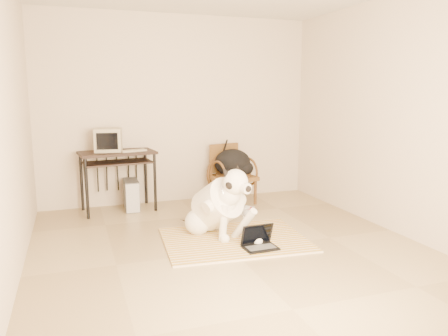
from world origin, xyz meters
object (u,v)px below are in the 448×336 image
dog (218,206)px  pc_tower (131,195)px  computer_desk (117,160)px  crt_monitor (108,140)px  laptop (259,242)px  rattan_chair (231,174)px  backpack (234,164)px

dog → pc_tower: 1.66m
computer_desk → dog: bearing=-57.0°
crt_monitor → laptop: bearing=-57.6°
pc_tower → dog: bearing=-62.2°
dog → rattan_chair: bearing=64.0°
pc_tower → backpack: (1.50, -0.07, 0.37)m
backpack → crt_monitor: bearing=176.0°
dog → crt_monitor: (-1.04, 1.52, 0.63)m
dog → crt_monitor: 1.95m
rattan_chair → backpack: 0.15m
computer_desk → pc_tower: 0.53m
laptop → pc_tower: (-1.04, 2.01, 0.13)m
pc_tower → laptop: bearing=-62.6°
computer_desk → rattan_chair: (1.62, -0.07, -0.28)m
computer_desk → rattan_chair: rattan_chair is taller
dog → pc_tower: dog is taller
laptop → crt_monitor: bearing=122.4°
dog → computer_desk: (-0.94, 1.45, 0.36)m
computer_desk → crt_monitor: 0.30m
dog → crt_monitor: bearing=124.4°
crt_monitor → pc_tower: crt_monitor is taller
laptop → backpack: backpack is taller
laptop → pc_tower: bearing=117.4°
computer_desk → crt_monitor: size_ratio=2.63×
computer_desk → laptop: bearing=-58.7°
crt_monitor → rattan_chair: size_ratio=0.46×
pc_tower → rattan_chair: 1.47m
dog → rattan_chair: size_ratio=1.27×
computer_desk → backpack: 1.67m
dog → laptop: size_ratio=3.05×
backpack → dog: bearing=-117.4°
dog → rattan_chair: 1.54m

